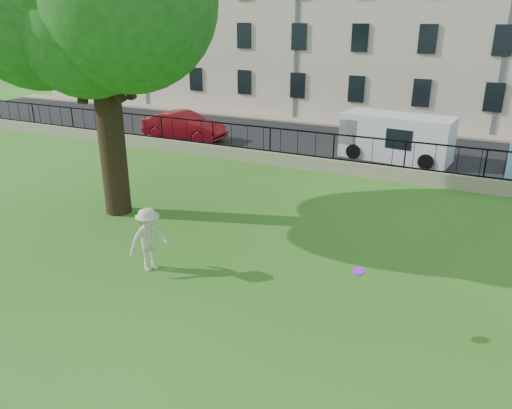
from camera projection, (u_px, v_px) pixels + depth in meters
The scene contains 10 objects.
ground at pixel (176, 307), 11.72m from camera, with size 120.00×120.00×0.00m, color #346417.
retaining_wall at pixel (333, 166), 21.71m from camera, with size 50.00×0.40×0.60m, color gray.
iron_railing at pixel (334, 147), 21.41m from camera, with size 50.00×0.05×1.13m.
street at pixel (360, 148), 25.77m from camera, with size 60.00×9.00×0.01m, color black.
sidewalk at pixel (382, 128), 30.13m from camera, with size 60.00×1.40×0.12m, color gray.
building_row at pixel (411, 8), 32.47m from camera, with size 56.40×10.40×13.80m.
man at pixel (149, 239), 13.17m from camera, with size 1.14×0.66×1.76m, color beige.
frisbee at pixel (359, 271), 10.39m from camera, with size 0.27×0.27×0.03m, color purple.
red_sedan at pixel (184, 126), 27.34m from camera, with size 1.60×4.60×1.52m, color maroon.
white_van at pixel (396, 137), 23.49m from camera, with size 5.02×1.96×2.11m, color silver.
Camera 1 is at (6.09, -8.27, 6.42)m, focal length 35.00 mm.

